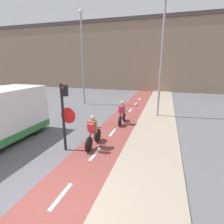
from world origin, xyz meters
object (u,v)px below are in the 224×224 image
Objects in this scene: cyclist_near at (93,132)px; cyclist_far at (122,113)px; street_lamp_far at (82,50)px; street_lamp_sidewalk at (162,48)px; traffic_light_pole at (65,110)px.

cyclist_near reaches higher than cyclist_far.
cyclist_far is at bearing -43.77° from street_lamp_far.
traffic_light_pole is at bearing -118.28° from street_lamp_sidewalk.
traffic_light_pole is at bearing -147.31° from cyclist_near.
cyclist_near is 3.49m from cyclist_far.
street_lamp_far is 4.73× the size of cyclist_near.
street_lamp_far reaches higher than cyclist_far.
cyclist_far is at bearing 70.71° from traffic_light_pole.
cyclist_near is 1.02× the size of cyclist_far.
cyclist_near is at bearing -61.79° from street_lamp_far.
traffic_light_pole is 1.57m from cyclist_near.
street_lamp_sidewalk is 5.05m from cyclist_far.
street_lamp_far reaches higher than cyclist_near.
cyclist_far is (1.42, 4.07, -1.09)m from traffic_light_pole.
street_lamp_sidewalk is at bearing 66.69° from cyclist_near.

